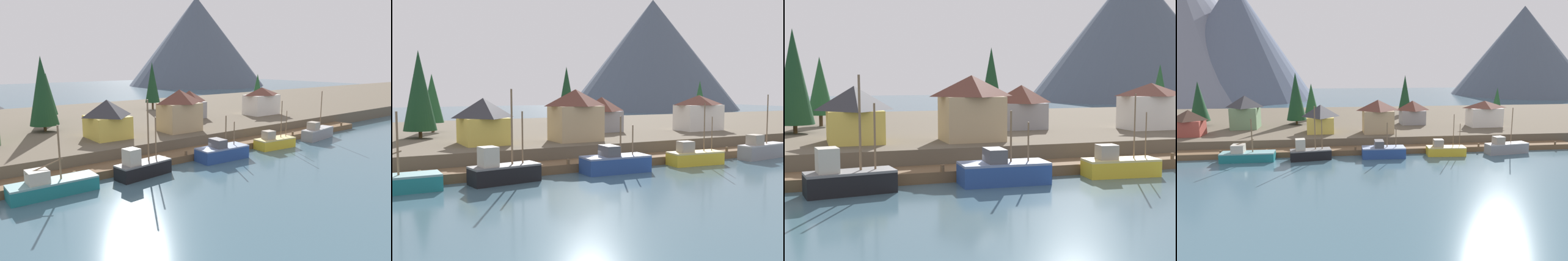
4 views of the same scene
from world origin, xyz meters
TOP-DOWN VIEW (x-y plane):
  - ground_plane at (0.00, 20.00)m, footprint 400.00×400.00m
  - dock at (0.00, 1.99)m, footprint 80.00×4.00m
  - shoreline_bank at (0.00, 32.00)m, footprint 400.00×56.00m
  - mountain_east_peak at (107.68, 140.67)m, footprint 82.10×82.10m
  - fishing_boat_teal at (-23.11, -1.59)m, footprint 9.11×2.90m
  - fishing_boat_black at (-12.32, -1.93)m, footprint 7.37×3.52m
  - fishing_boat_blue at (0.90, -1.90)m, footprint 7.88×3.49m
  - fishing_boat_yellow at (12.61, -1.78)m, footprint 7.21×3.30m
  - fishing_boat_grey at (24.51, -1.84)m, footprint 8.46×3.39m
  - house_grey at (11.48, 19.92)m, footprint 6.05×4.75m
  - house_white at (27.51, 14.70)m, footprint 7.83×4.76m
  - house_tan at (1.52, 9.47)m, footprint 6.57×5.15m
  - house_yellow at (-10.52, 11.58)m, footprint 5.79×6.62m
  - conifer_near_left at (-16.58, 22.98)m, footprint 4.67×4.67m
  - conifer_near_right at (-13.35, 31.87)m, footprint 3.57×3.57m
  - conifer_mid_left at (13.44, 37.67)m, footprint 3.58×3.58m
  - conifer_back_left at (34.18, 22.12)m, footprint 3.13×3.13m

SIDE VIEW (x-z plane):
  - ground_plane at x=0.00m, z-range -1.00..0.00m
  - dock at x=0.00m, z-range -0.30..1.30m
  - fishing_boat_yellow at x=12.61m, z-range -2.86..4.87m
  - fishing_boat_teal at x=-23.11m, z-range -2.71..4.74m
  - fishing_boat_blue at x=0.90m, z-range -2.08..4.32m
  - fishing_boat_grey at x=24.51m, z-range -3.19..5.56m
  - fishing_boat_black at x=-12.32m, z-range -3.50..5.99m
  - shoreline_bank at x=0.00m, z-range 0.00..2.50m
  - house_grey at x=11.48m, z-range 2.57..8.29m
  - house_yellow at x=-10.52m, z-range 2.57..8.45m
  - house_white at x=27.51m, z-range 2.56..8.55m
  - house_tan at x=1.52m, z-range 2.58..9.54m
  - conifer_back_left at x=34.18m, z-range 3.05..11.67m
  - conifer_near_right at x=-13.35m, z-range 3.26..12.78m
  - conifer_mid_left at x=13.44m, z-range 3.31..14.81m
  - conifer_near_left at x=-16.58m, z-range 3.04..15.55m
  - mountain_east_peak at x=107.68m, z-range 0.00..52.22m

